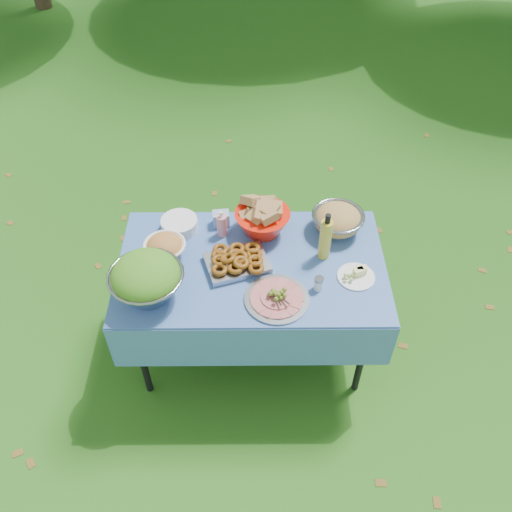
{
  "coord_description": "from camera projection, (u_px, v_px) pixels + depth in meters",
  "views": [
    {
      "loc": [
        0.01,
        -2.02,
        2.92
      ],
      "look_at": [
        0.02,
        0.0,
        0.82
      ],
      "focal_mm": 38.0,
      "sensor_mm": 36.0,
      "label": 1
    }
  ],
  "objects": [
    {
      "name": "bread_bowl",
      "position": [
        262.0,
        218.0,
        3.06
      ],
      "size": [
        0.4,
        0.4,
        0.21
      ],
      "primitive_type": null,
      "rotation": [
        0.0,
        0.0,
        0.3
      ],
      "color": "red",
      "rests_on": "picnic_table"
    },
    {
      "name": "picnic_table",
      "position": [
        252.0,
        308.0,
        3.23
      ],
      "size": [
        1.46,
        0.86,
        0.76
      ],
      "primitive_type": "cube",
      "color": "#7EBDF3",
      "rests_on": "ground"
    },
    {
      "name": "fried_tray",
      "position": [
        237.0,
        261.0,
        2.92
      ],
      "size": [
        0.39,
        0.32,
        0.08
      ],
      "primitive_type": "cube",
      "rotation": [
        0.0,
        0.0,
        0.31
      ],
      "color": "#A5A4A8",
      "rests_on": "picnic_table"
    },
    {
      "name": "cheese_plate",
      "position": [
        357.0,
        274.0,
        2.87
      ],
      "size": [
        0.26,
        0.26,
        0.05
      ],
      "primitive_type": "cylinder",
      "rotation": [
        0.0,
        0.0,
        0.33
      ],
      "color": "white",
      "rests_on": "picnic_table"
    },
    {
      "name": "wipes_box",
      "position": [
        221.0,
        219.0,
        3.15
      ],
      "size": [
        0.1,
        0.08,
        0.09
      ],
      "primitive_type": "cube",
      "rotation": [
        0.0,
        0.0,
        0.11
      ],
      "color": "#8EB4DF",
      "rests_on": "picnic_table"
    },
    {
      "name": "shaker",
      "position": [
        319.0,
        284.0,
        2.81
      ],
      "size": [
        0.05,
        0.05,
        0.08
      ],
      "primitive_type": "cylinder",
      "rotation": [
        0.0,
        0.0,
        -0.06
      ],
      "color": "white",
      "rests_on": "picnic_table"
    },
    {
      "name": "ground",
      "position": [
        252.0,
        344.0,
        3.51
      ],
      "size": [
        80.0,
        80.0,
        0.0
      ],
      "primitive_type": "plane",
      "color": "black",
      "rests_on": "ground"
    },
    {
      "name": "pasta_bowl_steel",
      "position": [
        338.0,
        219.0,
        3.09
      ],
      "size": [
        0.38,
        0.38,
        0.16
      ],
      "primitive_type": null,
      "rotation": [
        0.0,
        0.0,
        -0.33
      ],
      "color": "gray",
      "rests_on": "picnic_table"
    },
    {
      "name": "plate_stack",
      "position": [
        179.0,
        224.0,
        3.13
      ],
      "size": [
        0.24,
        0.24,
        0.07
      ],
      "primitive_type": "cylinder",
      "rotation": [
        0.0,
        0.0,
        -0.14
      ],
      "color": "white",
      "rests_on": "picnic_table"
    },
    {
      "name": "charcuterie_platter",
      "position": [
        277.0,
        295.0,
        2.76
      ],
      "size": [
        0.37,
        0.37,
        0.08
      ],
      "primitive_type": "cylinder",
      "rotation": [
        0.0,
        0.0,
        0.11
      ],
      "color": "#9D9EA3",
      "rests_on": "picnic_table"
    },
    {
      "name": "salad_bowl",
      "position": [
        146.0,
        279.0,
        2.72
      ],
      "size": [
        0.5,
        0.5,
        0.25
      ],
      "primitive_type": null,
      "rotation": [
        0.0,
        0.0,
        -0.41
      ],
      "color": "gray",
      "rests_on": "picnic_table"
    },
    {
      "name": "pasta_bowl_white",
      "position": [
        165.0,
        247.0,
        2.96
      ],
      "size": [
        0.3,
        0.3,
        0.13
      ],
      "primitive_type": null,
      "rotation": [
        0.0,
        0.0,
        -0.42
      ],
      "color": "white",
      "rests_on": "picnic_table"
    },
    {
      "name": "oil_bottle",
      "position": [
        326.0,
        236.0,
        2.89
      ],
      "size": [
        0.07,
        0.07,
        0.3
      ],
      "primitive_type": "cylinder",
      "rotation": [
        0.0,
        0.0,
        0.1
      ],
      "color": "gold",
      "rests_on": "picnic_table"
    },
    {
      "name": "sanitizer_bottle",
      "position": [
        222.0,
        223.0,
        3.06
      ],
      "size": [
        0.07,
        0.07,
        0.17
      ],
      "primitive_type": "cylinder",
      "rotation": [
        0.0,
        0.0,
        0.12
      ],
      "color": "pink",
      "rests_on": "picnic_table"
    }
  ]
}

